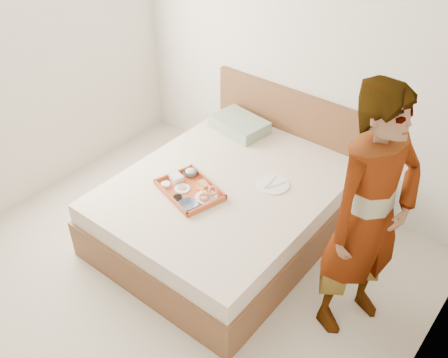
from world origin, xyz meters
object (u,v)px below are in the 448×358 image
dinner_plate (273,184)px  person (369,218)px  tray (190,190)px  bed (227,208)px

dinner_plate → person: 1.05m
tray → bed: bearing=77.0°
tray → dinner_plate: 0.67m
person → dinner_plate: bearing=91.1°
tray → dinner_plate: size_ratio=1.96×
dinner_plate → tray: bearing=-133.9°
tray → person: person is taller
person → bed: bearing=105.1°
tray → person: size_ratio=0.27×
bed → dinner_plate: dinner_plate is taller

